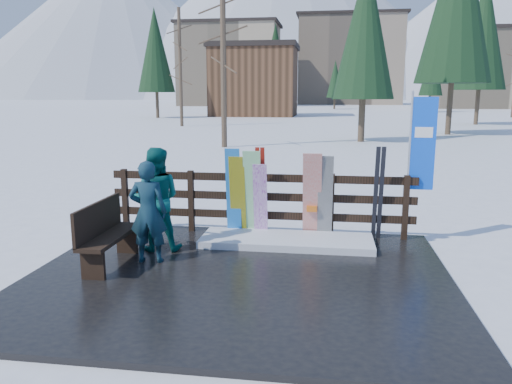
% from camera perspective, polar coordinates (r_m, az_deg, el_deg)
% --- Properties ---
extents(ground, '(700.00, 700.00, 0.00)m').
position_cam_1_polar(ground, '(7.27, -2.00, -10.04)').
color(ground, white).
rests_on(ground, ground).
extents(deck, '(6.00, 5.00, 0.08)m').
position_cam_1_polar(deck, '(7.25, -2.00, -9.74)').
color(deck, black).
rests_on(deck, ground).
extents(fence, '(5.60, 0.10, 1.15)m').
position_cam_1_polar(fence, '(9.15, 0.43, -0.77)').
color(fence, black).
rests_on(fence, deck).
extents(snow_patch, '(2.94, 1.00, 0.12)m').
position_cam_1_polar(snow_patch, '(8.66, 3.52, -5.57)').
color(snow_patch, white).
rests_on(snow_patch, deck).
extents(bench, '(0.40, 1.50, 0.97)m').
position_cam_1_polar(bench, '(7.82, -16.81, -4.40)').
color(bench, black).
rests_on(bench, deck).
extents(snowboard_0, '(0.26, 0.22, 1.61)m').
position_cam_1_polar(snowboard_0, '(8.98, -2.60, -0.06)').
color(snowboard_0, blue).
rests_on(snowboard_0, deck).
extents(snowboard_1, '(0.31, 0.31, 1.58)m').
position_cam_1_polar(snowboard_1, '(8.92, -0.40, -0.23)').
color(snowboard_1, white).
rests_on(snowboard_1, deck).
extents(snowboard_2, '(0.28, 0.26, 1.47)m').
position_cam_1_polar(snowboard_2, '(8.98, -2.10, -0.51)').
color(snowboard_2, '#FFF21C').
rests_on(snowboard_2, deck).
extents(snowboard_3, '(0.25, 0.26, 1.35)m').
position_cam_1_polar(snowboard_3, '(8.93, 0.50, -0.98)').
color(snowboard_3, white).
rests_on(snowboard_3, deck).
extents(snowboard_4, '(0.26, 0.32, 1.51)m').
position_cam_1_polar(snowboard_4, '(8.83, 7.91, -0.66)').
color(snowboard_4, black).
rests_on(snowboard_4, deck).
extents(snowboard_5, '(0.33, 0.41, 1.56)m').
position_cam_1_polar(snowboard_5, '(8.83, 6.42, -0.48)').
color(snowboard_5, silver).
rests_on(snowboard_5, deck).
extents(ski_pair_a, '(0.16, 0.27, 1.63)m').
position_cam_1_polar(ski_pair_a, '(8.97, 0.54, 0.02)').
color(ski_pair_a, maroon).
rests_on(ski_pair_a, deck).
extents(ski_pair_b, '(0.17, 0.32, 1.68)m').
position_cam_1_polar(ski_pair_b, '(8.92, 13.80, -0.21)').
color(ski_pair_b, black).
rests_on(ski_pair_b, deck).
extents(rental_flag, '(0.45, 0.04, 2.60)m').
position_cam_1_polar(rental_flag, '(9.10, 18.19, 4.65)').
color(rental_flag, silver).
rests_on(rental_flag, deck).
extents(person_front, '(0.61, 0.44, 1.57)m').
position_cam_1_polar(person_front, '(7.75, -12.22, -2.23)').
color(person_front, '#164249').
rests_on(person_front, deck).
extents(person_back, '(0.93, 0.78, 1.71)m').
position_cam_1_polar(person_back, '(8.32, -11.38, -0.82)').
color(person_back, '#0D5956').
rests_on(person_back, deck).
extents(resort_buildings, '(73.00, 87.60, 22.60)m').
position_cam_1_polar(resort_buildings, '(122.29, 8.49, 14.36)').
color(resort_buildings, tan).
rests_on(resort_buildings, ground).
extents(trees, '(42.19, 68.61, 13.32)m').
position_cam_1_polar(trees, '(52.09, 10.76, 14.32)').
color(trees, '#382B1E').
rests_on(trees, ground).
extents(mountains, '(520.00, 260.00, 120.00)m').
position_cam_1_polar(mountains, '(338.64, 6.63, 19.11)').
color(mountains, white).
rests_on(mountains, ground).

